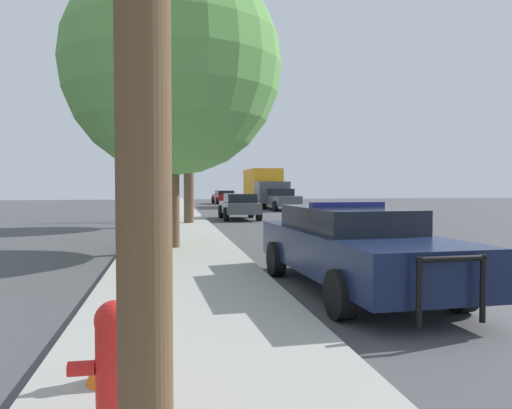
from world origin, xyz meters
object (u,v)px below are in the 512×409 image
police_car (352,246)px  car_background_distant (224,197)px  tree_sidewalk_mid (188,110)px  traffic_cone (110,348)px  car_background_midblock (239,206)px  traffic_light (212,147)px  car_background_oncoming (280,199)px  box_truck (264,187)px  fire_hydrant (115,361)px  tree_sidewalk_near (172,66)px

police_car → car_background_distant: (2.12, 38.58, -0.09)m
tree_sidewalk_mid → traffic_cone: bearing=-94.5°
car_background_midblock → traffic_light: bearing=158.0°
tree_sidewalk_mid → traffic_cone: size_ratio=12.21×
police_car → tree_sidewalk_mid: (-2.17, 14.02, 4.30)m
car_background_distant → car_background_oncoming: car_background_oncoming is taller
car_background_distant → box_truck: 8.10m
car_background_distant → car_background_midblock: (-1.56, -21.11, 0.04)m
car_background_distant → traffic_light: bearing=-101.7°
car_background_midblock → fire_hydrant: bearing=-100.2°
police_car → tree_sidewalk_near: bearing=-64.6°
police_car → box_truck: bearing=-101.0°
car_background_oncoming → traffic_cone: car_background_oncoming is taller
car_background_midblock → traffic_cone: bearing=-100.9°
car_background_oncoming → tree_sidewalk_near: size_ratio=0.61×
fire_hydrant → box_truck: bearing=77.4°
car_background_distant → traffic_cone: bearing=-101.2°
fire_hydrant → traffic_light: bearing=83.4°
tree_sidewalk_near → traffic_cone: tree_sidewalk_near is taller
box_truck → traffic_cone: (-8.01, -34.57, -1.21)m
car_background_distant → box_truck: (2.33, -7.69, 0.95)m
police_car → traffic_cone: police_car is taller
fire_hydrant → tree_sidewalk_mid: 19.12m
car_background_midblock → car_background_oncoming: car_background_oncoming is taller
tree_sidewalk_mid → traffic_cone: 18.36m
traffic_light → box_truck: size_ratio=0.67×
traffic_light → tree_sidewalk_near: tree_sidewalk_near is taller
car_background_midblock → car_background_oncoming: size_ratio=0.86×
car_background_oncoming → fire_hydrant: bearing=70.9°
police_car → traffic_cone: (-3.55, -3.69, -0.35)m
car_background_oncoming → traffic_cone: 30.87m
car_background_distant → car_background_midblock: bearing=-97.8°
traffic_light → traffic_cone: size_ratio=9.01×
fire_hydrant → car_background_distant: (5.55, 43.11, 0.08)m
box_truck → traffic_light: bearing=67.9°
police_car → fire_hydrant: bearing=50.1°
car_background_oncoming → tree_sidewalk_near: (-7.61, -20.62, 4.11)m
box_truck → traffic_cone: size_ratio=13.54×
fire_hydrant → tree_sidewalk_mid: size_ratio=0.13×
car_background_midblock → car_background_oncoming: 9.53m
traffic_light → car_background_oncoming: (5.49, 8.04, -2.96)m
police_car → box_truck: 31.21m
car_background_midblock → car_background_oncoming: (4.12, 8.59, 0.09)m
car_background_oncoming → traffic_cone: (-8.23, -29.75, -0.38)m
police_car → tree_sidewalk_near: 7.44m
police_car → tree_sidewalk_near: tree_sidewalk_near is taller
car_background_oncoming → box_truck: bearing=-91.5°
traffic_cone → car_background_distant: bearing=82.4°
traffic_light → car_background_oncoming: 10.17m
car_background_distant → tree_sidewalk_mid: (-4.29, -24.56, 4.38)m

